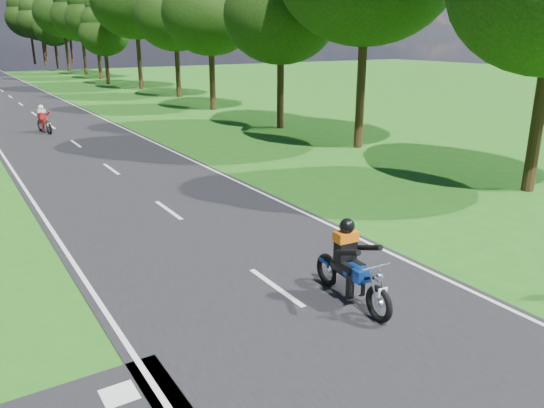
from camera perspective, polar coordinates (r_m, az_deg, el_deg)
ground at (r=9.76m, az=6.91°, el=-13.44°), size 160.00×160.00×0.00m
main_road at (r=56.89m, az=-27.05°, el=10.80°), size 7.00×140.00×0.02m
road_markings at (r=55.02m, az=-26.99°, el=10.65°), size 7.40×140.00×0.01m
rider_near_blue at (r=10.36m, az=8.65°, el=-6.25°), size 0.79×2.04×1.67m
rider_far_red at (r=31.09m, az=-23.37°, el=8.40°), size 0.84×1.83×1.46m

